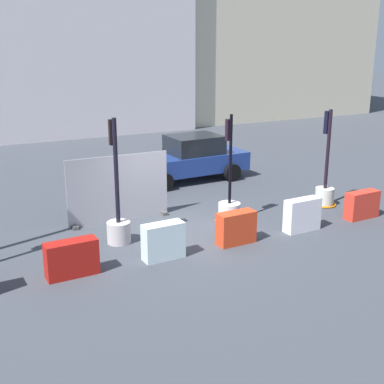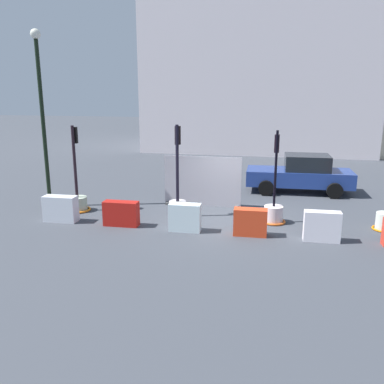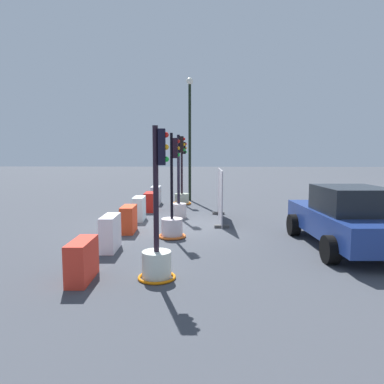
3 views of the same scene
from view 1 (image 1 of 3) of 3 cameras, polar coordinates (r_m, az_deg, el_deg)
name	(u,v)px [view 1 (image 1 of 3)]	position (r m, az deg, el deg)	size (l,w,h in m)	color
ground_plane	(178,234)	(13.92, -1.56, -4.69)	(120.00, 120.00, 0.00)	#3F434B
traffic_light_1	(118,218)	(13.25, -8.29, -2.85)	(0.62, 0.62, 3.26)	beige
traffic_light_2	(229,207)	(14.68, 4.20, -1.70)	(0.84, 0.84, 3.13)	silver
traffic_light_3	(325,187)	(16.69, 14.66, 0.51)	(0.77, 0.77, 3.05)	silver
construction_barrier_1	(72,259)	(11.69, -13.33, -7.26)	(1.17, 0.46, 0.83)	#B31913
construction_barrier_2	(163,241)	(12.24, -3.23, -5.53)	(1.02, 0.44, 0.90)	silver
construction_barrier_3	(236,228)	(13.18, 4.97, -4.02)	(1.04, 0.45, 0.85)	red
construction_barrier_4	(302,215)	(14.32, 12.25, -2.52)	(1.07, 0.41, 0.91)	white
construction_barrier_5	(362,205)	(15.82, 18.50, -1.37)	(1.09, 0.43, 0.81)	red
car_blue_estate	(189,159)	(19.08, -0.39, 3.76)	(4.63, 2.30, 1.67)	navy
building_main_facade	(26,1)	(31.91, -18.06, 19.68)	(17.26, 9.71, 14.36)	silver
building_corner_block	(249,21)	(37.39, 6.39, 18.54)	(16.45, 8.65, 12.74)	beige
site_fence_panel	(119,190)	(14.80, -8.21, 0.18)	(3.02, 0.50, 1.95)	#A19EA8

